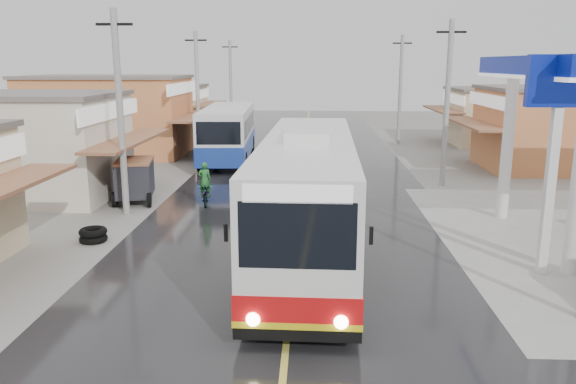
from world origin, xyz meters
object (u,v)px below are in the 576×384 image
(cyclist, at_px, (206,191))
(tricycle_near, at_px, (135,178))
(second_bus, at_px, (228,133))
(tyre_stack, at_px, (93,235))
(coach_bus, at_px, (308,195))

(cyclist, distance_m, tricycle_near, 3.22)
(second_bus, xyz_separation_m, cyclist, (0.65, -11.06, -1.17))
(tricycle_near, xyz_separation_m, tyre_stack, (0.28, -5.60, -0.84))
(second_bus, relative_size, tricycle_near, 4.02)
(second_bus, relative_size, cyclist, 5.37)
(tyre_stack, bearing_deg, tricycle_near, 92.91)
(tyre_stack, bearing_deg, second_bus, 82.23)
(second_bus, bearing_deg, tyre_stack, -100.52)
(coach_bus, distance_m, second_bus, 18.02)
(cyclist, relative_size, tyre_stack, 1.99)
(cyclist, height_order, tricycle_near, tricycle_near)
(cyclist, height_order, tyre_stack, cyclist)
(coach_bus, relative_size, second_bus, 1.28)
(coach_bus, xyz_separation_m, tricycle_near, (-7.62, 6.53, -0.87))
(coach_bus, bearing_deg, cyclist, 126.95)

